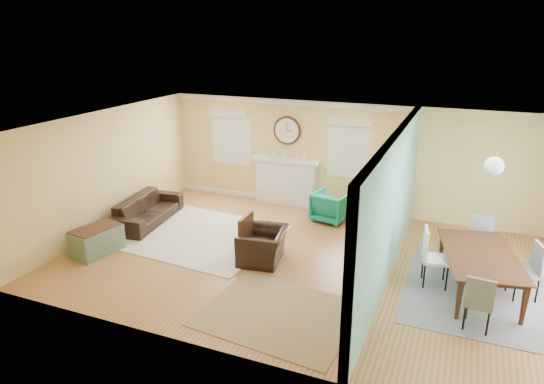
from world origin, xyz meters
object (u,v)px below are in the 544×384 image
object	(u,v)px
eames_chair	(263,246)
credenza	(381,221)
sofa	(147,210)
dining_table	(481,273)
green_chair	(331,206)

from	to	relation	value
eames_chair	credenza	distance (m)	2.65
credenza	sofa	bearing A→B (deg)	-167.81
eames_chair	dining_table	world-z (taller)	dining_table
sofa	credenza	bearing A→B (deg)	-84.54
sofa	credenza	xyz separation A→B (m)	(5.07, 1.09, 0.10)
eames_chair	green_chair	size ratio (longest dim) A/B	1.27
sofa	dining_table	xyz separation A→B (m)	(7.00, -0.47, 0.05)
credenza	dining_table	world-z (taller)	credenza
eames_chair	credenza	xyz separation A→B (m)	(1.87, 1.87, 0.09)
eames_chair	green_chair	world-z (taller)	green_chair
sofa	green_chair	bearing A→B (deg)	-73.01
sofa	eames_chair	xyz separation A→B (m)	(3.19, -0.78, 0.01)
green_chair	dining_table	size ratio (longest dim) A/B	0.38
eames_chair	green_chair	distance (m)	2.53
dining_table	green_chair	bearing A→B (deg)	43.94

